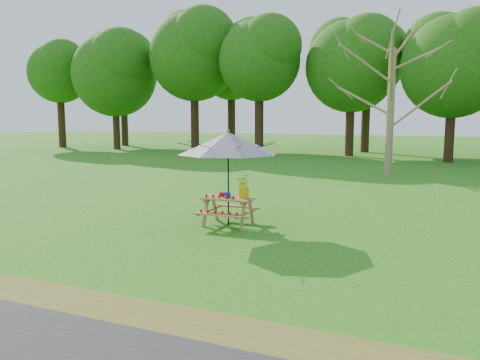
% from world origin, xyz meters
% --- Properties ---
extents(ground, '(120.00, 120.00, 0.00)m').
position_xyz_m(ground, '(0.00, 0.00, 0.00)').
color(ground, '#207315').
rests_on(ground, ground).
extents(drygrass_strip, '(120.00, 1.20, 0.01)m').
position_xyz_m(drygrass_strip, '(0.00, -2.80, 0.00)').
color(drygrass_strip, olive).
rests_on(drygrass_strip, ground).
extents(treeline, '(60.00, 12.00, 16.00)m').
position_xyz_m(treeline, '(0.00, 22.00, 8.00)').
color(treeline, '#145A0F').
rests_on(treeline, ground).
extents(picnic_table, '(1.20, 1.32, 0.67)m').
position_xyz_m(picnic_table, '(0.46, 2.44, 0.33)').
color(picnic_table, '#A26C49').
rests_on(picnic_table, ground).
extents(patio_umbrella, '(2.63, 2.63, 2.27)m').
position_xyz_m(patio_umbrella, '(0.46, 2.44, 1.95)').
color(patio_umbrella, black).
rests_on(patio_umbrella, ground).
extents(produce_bins, '(0.31, 0.37, 0.13)m').
position_xyz_m(produce_bins, '(0.38, 2.49, 0.72)').
color(produce_bins, '#AE0D22').
rests_on(produce_bins, picnic_table).
extents(tomatoes_row, '(0.77, 0.13, 0.07)m').
position_xyz_m(tomatoes_row, '(0.31, 2.26, 0.71)').
color(tomatoes_row, red).
rests_on(tomatoes_row, picnic_table).
extents(flower_bucket, '(0.39, 0.36, 0.56)m').
position_xyz_m(flower_bucket, '(0.81, 2.55, 0.97)').
color(flower_bucket, yellow).
rests_on(flower_bucket, picnic_table).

